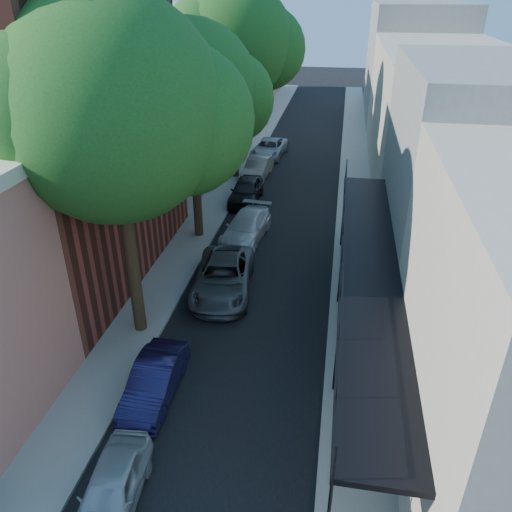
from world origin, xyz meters
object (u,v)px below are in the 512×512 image
at_px(parked_car_b, 154,381).
at_px(parked_car_c, 223,277).
at_px(oak_near, 130,113).
at_px(parked_car_d, 246,227).
at_px(parked_car_g, 269,148).
at_px(parked_car_e, 246,191).
at_px(oak_far, 241,43).
at_px(oak_mid, 201,92).
at_px(parked_car_a, 111,490).
at_px(parked_car_f, 258,168).

height_order(parked_car_b, parked_car_c, parked_car_c).
height_order(oak_near, parked_car_d, oak_near).
bearing_deg(parked_car_g, parked_car_e, -84.78).
bearing_deg(parked_car_c, oak_far, 92.10).
relative_size(oak_mid, oak_far, 0.86).
bearing_deg(parked_car_c, parked_car_e, 89.58).
xyz_separation_m(parked_car_a, parked_car_d, (0.44, 14.95, 0.07)).
bearing_deg(parked_car_d, parked_car_e, 106.93).
bearing_deg(parked_car_b, oak_mid, 95.60).
bearing_deg(oak_far, parked_car_c, -82.13).
distance_m(parked_car_e, parked_car_f, 4.30).
height_order(oak_near, parked_car_g, oak_near).
height_order(oak_far, parked_car_g, oak_far).
relative_size(oak_mid, parked_car_a, 3.07).
bearing_deg(parked_car_g, parked_car_f, -85.45).
bearing_deg(parked_car_d, oak_mid, -176.86).
distance_m(oak_near, parked_car_g, 22.91).
height_order(oak_near, parked_car_b, oak_near).
height_order(parked_car_a, parked_car_f, parked_car_f).
xyz_separation_m(oak_far, parked_car_g, (1.07, 4.70, -7.62)).
distance_m(oak_mid, parked_car_b, 13.09).
relative_size(oak_mid, parked_car_f, 2.59).
xyz_separation_m(parked_car_c, parked_car_e, (-0.92, 9.83, 0.00)).
height_order(oak_mid, parked_car_b, oak_mid).
bearing_deg(oak_far, oak_mid, -90.41).
xyz_separation_m(oak_mid, parked_car_e, (1.10, 4.73, -6.36)).
relative_size(parked_car_c, parked_car_g, 1.09).
relative_size(oak_far, parked_car_f, 3.02).
relative_size(parked_car_c, parked_car_f, 1.26).
height_order(oak_mid, parked_car_f, oak_mid).
xyz_separation_m(oak_near, parked_car_e, (1.05, 12.70, -7.19)).
bearing_deg(oak_mid, parked_car_e, 76.94).
bearing_deg(parked_car_g, oak_far, -97.39).
relative_size(parked_car_a, parked_car_e, 0.82).
bearing_deg(oak_near, parked_car_f, 86.60).
relative_size(parked_car_d, parked_car_f, 1.12).
xyz_separation_m(parked_car_d, parked_car_g, (-0.88, 13.84, -0.01)).
relative_size(oak_near, parked_car_c, 2.30).
xyz_separation_m(oak_mid, parked_car_f, (1.06, 9.03, -6.41)).
relative_size(parked_car_b, parked_car_f, 0.91).
bearing_deg(parked_car_f, oak_far, -176.12).
relative_size(oak_far, parked_car_e, 2.93).
height_order(parked_car_a, parked_car_g, parked_car_g).
relative_size(parked_car_b, parked_car_d, 0.81).
bearing_deg(parked_car_c, parked_car_b, -102.39).
xyz_separation_m(oak_near, oak_mid, (-0.05, 7.97, -0.82)).
bearing_deg(parked_car_b, parked_car_e, 89.77).
height_order(oak_near, parked_car_e, oak_near).
xyz_separation_m(parked_car_c, parked_car_d, (0.00, 4.99, -0.05)).
bearing_deg(parked_car_e, parked_car_f, 90.91).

